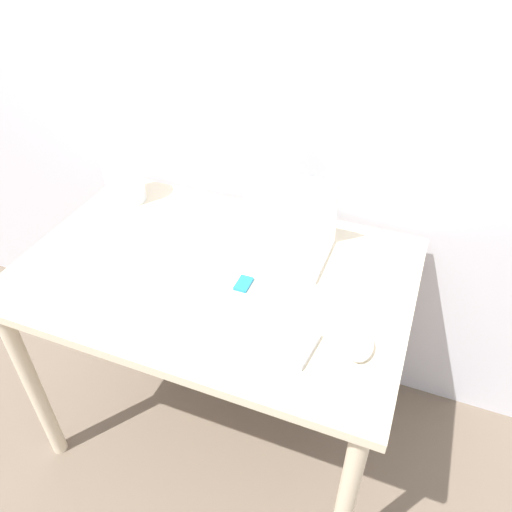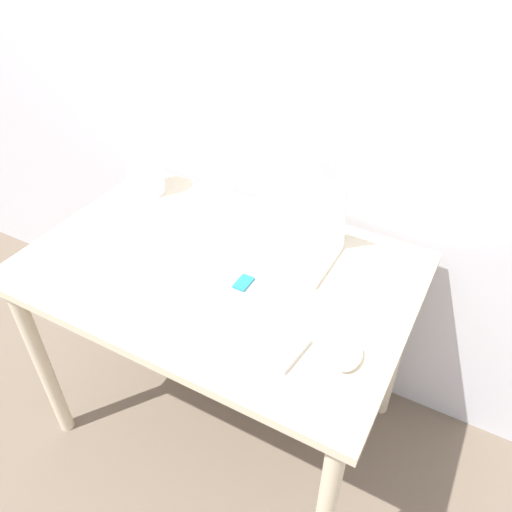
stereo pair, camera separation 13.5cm
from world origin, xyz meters
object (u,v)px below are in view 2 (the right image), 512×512
object	(u,v)px
laptop	(290,235)
vase	(143,160)
keyboard	(222,316)
mouse	(349,356)
mp3_player	(243,283)

from	to	relation	value
laptop	vase	xyz separation A→B (m)	(-0.60, 0.06, 0.07)
laptop	vase	bearing A→B (deg)	174.20
keyboard	mouse	size ratio (longest dim) A/B	4.74
mouse	mp3_player	size ratio (longest dim) A/B	1.62
mouse	vase	xyz separation A→B (m)	(-0.92, 0.39, 0.11)
keyboard	vase	bearing A→B (deg)	144.10
vase	mp3_player	size ratio (longest dim) A/B	4.09
mouse	vase	size ratio (longest dim) A/B	0.40
keyboard	mouse	bearing A→B (deg)	4.46
laptop	mp3_player	bearing A→B (deg)	-101.03
keyboard	vase	xyz separation A→B (m)	(-0.58, 0.42, 0.11)
laptop	mouse	xyz separation A→B (m)	(0.32, -0.33, -0.04)
vase	mp3_player	world-z (taller)	vase
laptop	mp3_player	world-z (taller)	laptop
laptop	keyboard	distance (m)	0.36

